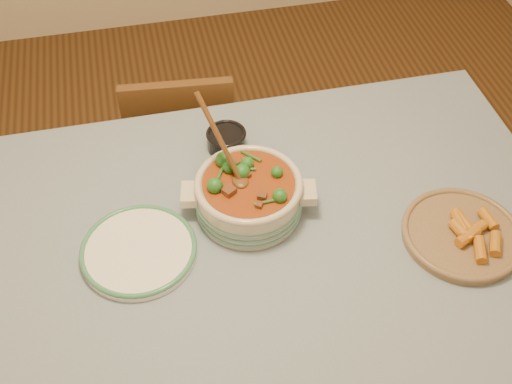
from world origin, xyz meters
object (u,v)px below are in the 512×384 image
Objects in this scene: fried_plate at (462,233)px; chair_far at (182,142)px; dining_table at (258,254)px; condiment_bowl at (226,139)px; white_plate at (139,250)px; stew_casserole at (248,193)px.

fried_plate is 0.51× the size of chair_far.
fried_plate is at bearing -14.16° from dining_table.
condiment_bowl is at bearing 110.77° from chair_far.
white_plate is (-0.31, 0.00, 0.11)m from dining_table.
chair_far is (-0.64, 0.85, -0.32)m from fried_plate.
condiment_bowl reaches higher than fried_plate.
stew_casserole is 0.90× the size of fried_plate.
condiment_bowl is 0.71m from fried_plate.
stew_casserole reaches higher than condiment_bowl.
fried_plate reaches higher than white_plate.
fried_plate is (0.51, -0.13, 0.11)m from dining_table.
fried_plate is at bearing -41.33° from condiment_bowl.
fried_plate is (0.52, -0.21, -0.05)m from stew_casserole.
stew_casserole is at bearing -87.36° from condiment_bowl.
fried_plate is at bearing -22.19° from stew_casserole.
white_plate is 0.40× the size of chair_far.
chair_far is at bearing 105.44° from condiment_bowl.
stew_casserole is 1.14× the size of white_plate.
condiment_bowl is at bearing 92.64° from stew_casserole.
dining_table is 0.18m from stew_casserole.
fried_plate is (0.83, -0.13, 0.01)m from white_plate.
dining_table is 2.11× the size of chair_far.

